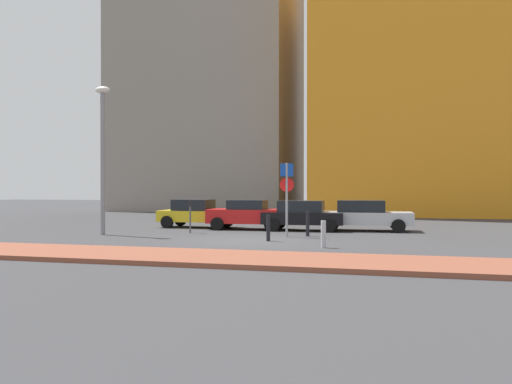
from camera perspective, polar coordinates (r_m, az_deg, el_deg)
name	(u,v)px	position (r m, az deg, el deg)	size (l,w,h in m)	color
ground_plane	(246,241)	(20.76, -1.05, -5.31)	(120.00, 120.00, 0.00)	#38383A
sidewalk_brick	(194,257)	(15.47, -6.73, -7.03)	(40.00, 3.05, 0.14)	brown
parked_car_yellow	(197,213)	(27.79, -6.45, -2.29)	(4.00, 1.97, 1.47)	gold
parked_car_red	(248,214)	(26.40, -0.91, -2.40)	(4.01, 2.20, 1.47)	red
parked_car_black	(303,215)	(25.73, 5.07, -2.48)	(3.97, 2.08, 1.46)	black
parked_car_silver	(363,215)	(25.99, 11.57, -2.45)	(4.60, 2.27, 1.48)	#B7BABF
parking_sign_post	(287,190)	(22.33, 3.35, 0.19)	(0.60, 0.10, 3.14)	gray
parking_meter	(190,212)	(24.45, -7.14, -2.13)	(0.18, 0.14, 1.53)	#4C4C51
street_lamp	(103,147)	(24.33, -16.28, 4.71)	(0.70, 0.36, 6.57)	gray
traffic_bollard_near	(268,228)	(20.58, 1.34, -3.91)	(0.15, 0.15, 1.03)	black
traffic_bollard_mid	(323,234)	(18.45, 7.31, -4.56)	(0.18, 0.18, 0.95)	#B7B7BC
traffic_bollard_far	(308,224)	(22.76, 5.62, -3.46)	(0.15, 0.15, 1.06)	black
building_colorful_midrise	(437,24)	(45.88, 18.98, 16.79)	(18.69, 12.38, 30.01)	orange
building_under_construction	(210,87)	(51.06, -4.98, 11.26)	(15.94, 12.12, 23.31)	gray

